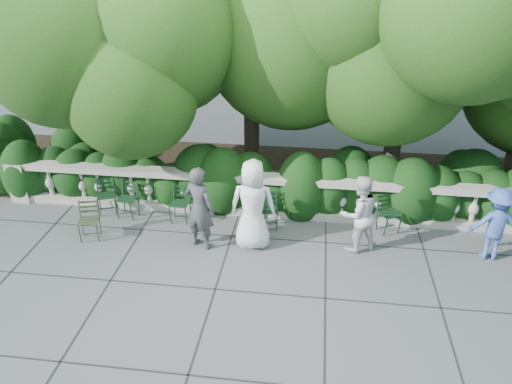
# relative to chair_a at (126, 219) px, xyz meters

# --- Properties ---
(ground) EXTENTS (90.00, 90.00, 0.00)m
(ground) POSITION_rel_chair_a_xyz_m (3.00, -1.19, 0.00)
(ground) COLOR #494C50
(ground) RESTS_ON ground
(balustrade) EXTENTS (12.00, 0.44, 1.00)m
(balustrade) POSITION_rel_chair_a_xyz_m (3.00, 0.61, 0.49)
(balustrade) COLOR #9E998E
(balustrade) RESTS_ON ground
(shrub_hedge) EXTENTS (15.00, 2.60, 1.70)m
(shrub_hedge) POSITION_rel_chair_a_xyz_m (3.00, 1.81, 0.00)
(shrub_hedge) COLOR black
(shrub_hedge) RESTS_ON ground
(tree_canopy) EXTENTS (15.04, 6.52, 6.78)m
(tree_canopy) POSITION_rel_chair_a_xyz_m (3.69, 2.01, 3.96)
(tree_canopy) COLOR #3F3023
(tree_canopy) RESTS_ON ground
(chair_a) EXTENTS (0.50, 0.54, 0.84)m
(chair_a) POSITION_rel_chair_a_xyz_m (0.00, 0.00, 0.00)
(chair_a) COLOR black
(chair_a) RESTS_ON ground
(chair_b) EXTENTS (0.58, 0.60, 0.84)m
(chair_b) POSITION_rel_chair_a_xyz_m (-0.45, 0.11, 0.00)
(chair_b) COLOR black
(chair_b) RESTS_ON ground
(chair_c) EXTENTS (0.45, 0.49, 0.84)m
(chair_c) POSITION_rel_chair_a_xyz_m (1.26, -0.05, 0.00)
(chair_c) COLOR black
(chair_c) RESTS_ON ground
(chair_d) EXTENTS (0.46, 0.50, 0.84)m
(chair_d) POSITION_rel_chair_a_xyz_m (3.01, -0.03, 0.00)
(chair_d) COLOR black
(chair_d) RESTS_ON ground
(chair_e) EXTENTS (0.52, 0.55, 0.84)m
(chair_e) POSITION_rel_chair_a_xyz_m (3.26, -0.08, 0.00)
(chair_e) COLOR black
(chair_e) RESTS_ON ground
(chair_f) EXTENTS (0.61, 0.63, 0.84)m
(chair_f) POSITION_rel_chair_a_xyz_m (5.90, 0.12, 0.00)
(chair_f) COLOR black
(chair_f) RESTS_ON ground
(chair_weathered) EXTENTS (0.55, 0.58, 0.84)m
(chair_weathered) POSITION_rel_chair_a_xyz_m (-0.40, -0.99, 0.00)
(chair_weathered) COLOR black
(chair_weathered) RESTS_ON ground
(person_businessman) EXTENTS (0.95, 0.64, 1.91)m
(person_businessman) POSITION_rel_chair_a_xyz_m (3.00, -0.65, 0.96)
(person_businessman) COLOR white
(person_businessman) RESTS_ON ground
(person_woman_grey) EXTENTS (0.76, 0.63, 1.79)m
(person_woman_grey) POSITION_rel_chair_a_xyz_m (1.95, -0.81, 0.89)
(person_woman_grey) COLOR #393A3E
(person_woman_grey) RESTS_ON ground
(person_casual_man) EXTENTS (0.99, 0.90, 1.65)m
(person_casual_man) POSITION_rel_chair_a_xyz_m (5.11, -0.52, 0.82)
(person_casual_man) COLOR silver
(person_casual_man) RESTS_ON ground
(person_older_blue) EXTENTS (1.00, 0.58, 1.54)m
(person_older_blue) POSITION_rel_chair_a_xyz_m (7.73, -0.48, 0.77)
(person_older_blue) COLOR #3751A5
(person_older_blue) RESTS_ON ground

